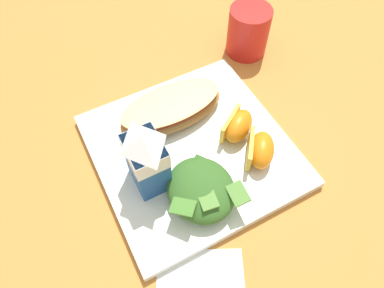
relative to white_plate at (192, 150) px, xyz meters
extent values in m
plane|color=#C67A33|center=(0.00, 0.00, -0.01)|extent=(3.00, 3.00, 0.00)
cube|color=white|center=(0.00, 0.00, 0.00)|extent=(0.28, 0.28, 0.02)
ellipsoid|color=#A87038|center=(0.07, 0.00, 0.02)|extent=(0.08, 0.17, 0.03)
ellipsoid|color=#B22D19|center=(0.07, 0.00, 0.03)|extent=(0.07, 0.16, 0.01)
ellipsoid|color=#EAD184|center=(0.07, 0.00, 0.04)|extent=(0.08, 0.16, 0.01)
ellipsoid|color=#336023|center=(-0.08, 0.03, 0.03)|extent=(0.10, 0.09, 0.04)
cube|color=#4C8433|center=(-0.09, 0.06, 0.05)|extent=(0.04, 0.04, 0.01)
cube|color=#336023|center=(-0.05, 0.01, 0.04)|extent=(0.04, 0.04, 0.01)
cube|color=#5B8E3D|center=(-0.10, 0.03, 0.05)|extent=(0.04, 0.03, 0.01)
cube|color=#5B8E3D|center=(-0.11, -0.01, 0.05)|extent=(0.03, 0.03, 0.01)
cube|color=#23569E|center=(-0.02, 0.08, 0.05)|extent=(0.06, 0.04, 0.09)
cube|color=white|center=(-0.02, 0.08, 0.08)|extent=(0.06, 0.05, 0.03)
pyramid|color=white|center=(-0.02, 0.08, 0.11)|extent=(0.06, 0.04, 0.02)
ellipsoid|color=orange|center=(-0.06, -0.08, 0.03)|extent=(0.07, 0.07, 0.04)
cube|color=gold|center=(-0.05, -0.07, 0.03)|extent=(0.05, 0.04, 0.03)
ellipsoid|color=orange|center=(-0.01, -0.07, 0.03)|extent=(0.06, 0.07, 0.04)
cube|color=gold|center=(0.00, -0.06, 0.03)|extent=(0.04, 0.05, 0.03)
cylinder|color=red|center=(0.16, -0.20, 0.04)|extent=(0.07, 0.07, 0.09)
camera|label=1|loc=(-0.25, 0.13, 0.45)|focal=32.41mm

